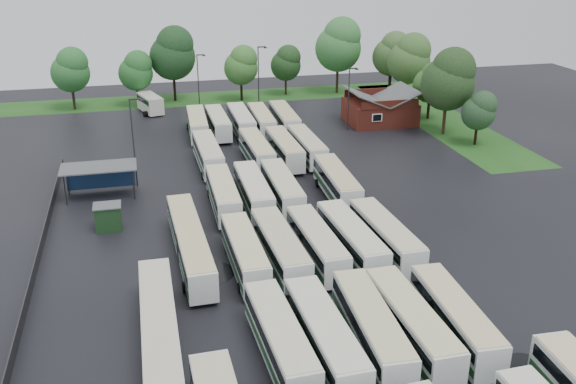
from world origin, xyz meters
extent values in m
plane|color=black|center=(0.00, 0.00, 0.00)|extent=(160.00, 160.00, 0.00)
cube|color=maroon|center=(24.00, 42.80, 1.70)|extent=(10.00, 8.00, 3.40)
cube|color=#4C4F51|center=(21.50, 42.80, 4.30)|extent=(5.07, 8.60, 2.19)
cube|color=#4C4F51|center=(26.50, 42.80, 4.30)|extent=(5.07, 8.60, 2.19)
cube|color=maroon|center=(24.00, 38.80, 3.90)|extent=(9.00, 0.20, 1.20)
cube|color=silver|center=(22.00, 38.75, 2.00)|extent=(1.60, 0.12, 1.20)
cylinder|color=#2D2D30|center=(-20.80, 20.00, 1.70)|extent=(0.16, 0.16, 3.40)
cylinder|color=#2D2D30|center=(-13.60, 20.00, 1.70)|extent=(0.16, 0.16, 3.40)
cylinder|color=#2D2D30|center=(-20.80, 23.20, 1.70)|extent=(0.16, 0.16, 3.40)
cylinder|color=#2D2D30|center=(-13.60, 23.20, 1.70)|extent=(0.16, 0.16, 3.40)
cube|color=#4C4F51|center=(-17.20, 21.60, 3.50)|extent=(8.20, 4.20, 0.15)
cube|color=navy|center=(-17.20, 23.50, 1.60)|extent=(7.60, 0.08, 2.60)
cube|color=#143415|center=(-16.20, 12.60, 1.25)|extent=(2.50, 2.00, 2.50)
cube|color=#4C4F51|center=(-16.20, 12.60, 2.56)|extent=(2.70, 2.20, 0.12)
cube|color=#1F5017|center=(2.00, 64.80, 0.01)|extent=(80.00, 10.00, 0.01)
cube|color=#1F5017|center=(34.00, 42.80, 0.01)|extent=(10.00, 50.00, 0.01)
cube|color=#2D2D30|center=(-22.20, 8.00, 0.60)|extent=(0.10, 50.00, 1.20)
cube|color=silver|center=(-4.32, -12.13, 1.77)|extent=(2.91, 11.72, 2.66)
cube|color=black|center=(-4.32, -12.13, 2.30)|extent=(2.95, 11.26, 0.85)
cube|color=#194321|center=(-4.32, -12.13, 1.18)|extent=(2.95, 11.49, 0.59)
cube|color=beige|center=(-4.32, -12.13, 3.15)|extent=(2.80, 11.37, 0.12)
cylinder|color=black|center=(-4.32, -8.41, 0.44)|extent=(2.47, 0.93, 0.93)
cube|color=silver|center=(-1.32, -12.62, 1.82)|extent=(2.86, 12.04, 2.74)
cube|color=black|center=(-1.32, -12.62, 2.37)|extent=(2.90, 11.56, 0.88)
cube|color=#1D4528|center=(-1.32, -12.62, 1.22)|extent=(2.90, 11.80, 0.60)
cube|color=beige|center=(-1.32, -12.62, 3.24)|extent=(2.75, 11.67, 0.12)
cylinder|color=black|center=(-1.32, -8.79, 0.45)|extent=(2.54, 0.96, 0.96)
cube|color=silver|center=(2.16, -12.36, 1.82)|extent=(3.03, 12.05, 2.74)
cube|color=black|center=(2.16, -12.36, 2.36)|extent=(3.07, 11.57, 0.88)
cube|color=#204527|center=(2.16, -12.36, 1.21)|extent=(3.07, 11.81, 0.60)
cube|color=beige|center=(2.16, -12.36, 3.24)|extent=(2.91, 11.69, 0.12)
cylinder|color=black|center=(2.16, -16.18, 0.45)|extent=(2.54, 0.96, 0.96)
cylinder|color=black|center=(2.16, -8.54, 0.45)|extent=(2.54, 0.96, 0.96)
cube|color=silver|center=(5.06, -12.48, 1.81)|extent=(2.70, 11.94, 2.73)
cube|color=black|center=(5.06, -12.48, 2.35)|extent=(2.75, 11.46, 0.87)
cube|color=#183E22|center=(5.06, -12.48, 1.21)|extent=(2.75, 11.70, 0.60)
cube|color=beige|center=(5.06, -12.48, 3.22)|extent=(2.59, 11.58, 0.12)
cylinder|color=black|center=(5.06, -16.29, 0.45)|extent=(2.53, 0.95, 0.95)
cylinder|color=black|center=(5.06, -8.68, 0.45)|extent=(2.53, 0.95, 0.95)
cube|color=silver|center=(8.47, -12.47, 1.75)|extent=(2.89, 11.58, 2.63)
cube|color=black|center=(8.47, -12.47, 2.27)|extent=(2.93, 11.12, 0.84)
cube|color=#184A23|center=(8.47, -12.47, 1.17)|extent=(2.93, 11.35, 0.58)
cube|color=beige|center=(8.47, -12.47, 3.11)|extent=(2.78, 11.23, 0.11)
cylinder|color=black|center=(8.47, -16.14, 0.43)|extent=(2.44, 0.92, 0.92)
cylinder|color=black|center=(8.47, -8.80, 0.43)|extent=(2.44, 0.92, 0.92)
cube|color=silver|center=(-4.46, 1.10, 1.73)|extent=(2.54, 11.38, 2.60)
cube|color=black|center=(-4.46, 1.10, 2.25)|extent=(2.59, 10.93, 0.83)
cube|color=#204A2D|center=(-4.46, 1.10, 1.15)|extent=(2.58, 11.16, 0.57)
cube|color=beige|center=(-4.46, 1.10, 3.07)|extent=(2.44, 11.04, 0.11)
cylinder|color=black|center=(-4.46, -2.53, 0.43)|extent=(2.41, 0.91, 0.91)
cylinder|color=black|center=(-4.46, 4.74, 0.43)|extent=(2.41, 0.91, 0.91)
cube|color=silver|center=(-1.35, 1.03, 1.82)|extent=(2.93, 12.07, 2.75)
cube|color=black|center=(-1.35, 1.03, 2.37)|extent=(2.97, 11.59, 0.88)
cube|color=#1E4829|center=(-1.35, 1.03, 1.22)|extent=(2.97, 11.83, 0.60)
cube|color=beige|center=(-1.35, 1.03, 3.25)|extent=(2.81, 11.70, 0.12)
cylinder|color=black|center=(-1.35, -2.81, 0.45)|extent=(2.55, 0.96, 0.96)
cylinder|color=black|center=(-1.35, 4.86, 0.45)|extent=(2.55, 0.96, 0.96)
cube|color=silver|center=(2.05, 1.23, 1.76)|extent=(2.83, 11.64, 2.65)
cube|color=black|center=(2.05, 1.23, 2.29)|extent=(2.87, 11.18, 0.85)
cube|color=#1C4024|center=(2.05, 1.23, 1.18)|extent=(2.87, 11.41, 0.58)
cube|color=beige|center=(2.05, 1.23, 3.13)|extent=(2.72, 11.29, 0.12)
cylinder|color=black|center=(2.05, -2.46, 0.43)|extent=(2.46, 0.92, 0.92)
cylinder|color=black|center=(2.05, 4.93, 0.43)|extent=(2.46, 0.92, 0.92)
cube|color=silver|center=(5.28, 1.22, 1.82)|extent=(3.09, 12.10, 2.75)
cube|color=black|center=(5.28, 1.22, 2.37)|extent=(3.13, 11.62, 0.88)
cube|color=#144B24|center=(5.28, 1.22, 1.22)|extent=(3.13, 11.86, 0.60)
cube|color=beige|center=(5.28, 1.22, 3.25)|extent=(2.97, 11.74, 0.12)
cylinder|color=black|center=(5.28, -2.62, 0.45)|extent=(2.55, 0.96, 0.96)
cylinder|color=black|center=(5.28, 5.05, 0.45)|extent=(2.55, 0.96, 0.96)
cube|color=silver|center=(8.49, 1.07, 1.81)|extent=(3.00, 12.02, 2.73)
cube|color=black|center=(8.49, 1.07, 2.36)|extent=(3.04, 11.55, 0.87)
cube|color=#21422B|center=(8.49, 1.07, 1.21)|extent=(3.04, 11.79, 0.60)
cube|color=beige|center=(8.49, 1.07, 3.23)|extent=(2.88, 11.66, 0.12)
cylinder|color=black|center=(8.49, -2.75, 0.45)|extent=(2.53, 0.95, 0.95)
cylinder|color=black|center=(8.49, 4.89, 0.45)|extent=(2.53, 0.95, 0.95)
cube|color=silver|center=(-4.43, 14.71, 1.77)|extent=(2.59, 11.68, 2.67)
cube|color=black|center=(-4.43, 14.71, 2.31)|extent=(2.64, 11.22, 0.85)
cube|color=#15401F|center=(-4.43, 14.71, 1.18)|extent=(2.64, 11.45, 0.59)
cube|color=beige|center=(-4.43, 14.71, 3.16)|extent=(2.49, 11.33, 0.12)
cylinder|color=black|center=(-4.43, 10.98, 0.44)|extent=(2.48, 0.93, 0.93)
cylinder|color=black|center=(-4.43, 18.44, 0.44)|extent=(2.48, 0.93, 0.93)
cube|color=silver|center=(-1.14, 14.75, 1.80)|extent=(2.55, 11.87, 2.72)
cube|color=black|center=(-1.14, 14.75, 2.35)|extent=(2.61, 11.39, 0.87)
cube|color=#22482C|center=(-1.14, 14.75, 1.20)|extent=(2.60, 11.63, 0.60)
cube|color=beige|center=(-1.14, 14.75, 3.21)|extent=(2.45, 11.51, 0.12)
cylinder|color=black|center=(-1.14, 10.96, 0.44)|extent=(2.52, 0.95, 0.95)
cylinder|color=black|center=(-1.14, 18.54, 0.44)|extent=(2.52, 0.95, 0.95)
cube|color=silver|center=(1.99, 14.80, 1.81)|extent=(2.57, 11.90, 2.72)
cube|color=black|center=(1.99, 14.80, 2.35)|extent=(2.63, 11.43, 0.87)
cube|color=#103C19|center=(1.99, 14.80, 1.21)|extent=(2.62, 11.66, 0.60)
cube|color=beige|center=(1.99, 14.80, 3.22)|extent=(2.47, 11.54, 0.12)
cylinder|color=black|center=(1.99, 10.99, 0.45)|extent=(2.52, 0.95, 0.95)
cylinder|color=black|center=(1.99, 18.60, 0.45)|extent=(2.52, 0.95, 0.95)
cube|color=silver|center=(8.26, 14.98, 1.82)|extent=(2.95, 12.06, 2.74)
cube|color=black|center=(8.26, 14.98, 2.37)|extent=(2.99, 11.58, 0.88)
cube|color=#1C4023|center=(8.26, 14.98, 1.22)|extent=(2.99, 11.82, 0.60)
cube|color=#CFBD8A|center=(8.26, 14.98, 3.24)|extent=(2.84, 11.69, 0.12)
cylinder|color=black|center=(8.26, 11.15, 0.45)|extent=(2.54, 0.96, 0.96)
cylinder|color=black|center=(8.26, 18.81, 0.45)|extent=(2.54, 0.96, 0.96)
cube|color=silver|center=(-4.40, 28.18, 1.83)|extent=(2.68, 12.05, 2.75)
cube|color=black|center=(-4.40, 28.18, 2.38)|extent=(2.73, 11.57, 0.88)
cube|color=#21442A|center=(-4.40, 28.18, 1.22)|extent=(2.73, 11.81, 0.61)
cube|color=beige|center=(-4.40, 28.18, 3.25)|extent=(2.58, 11.69, 0.12)
cylinder|color=black|center=(-4.40, 24.34, 0.45)|extent=(2.55, 0.96, 0.96)
cylinder|color=black|center=(-4.40, 32.03, 0.45)|extent=(2.55, 0.96, 0.96)
cube|color=silver|center=(1.81, 28.35, 1.78)|extent=(2.65, 11.72, 2.68)
cube|color=black|center=(1.81, 28.35, 2.31)|extent=(2.70, 11.26, 0.86)
cube|color=#134020|center=(1.81, 28.35, 1.19)|extent=(2.69, 11.49, 0.59)
cube|color=beige|center=(1.81, 28.35, 3.16)|extent=(2.54, 11.37, 0.12)
cylinder|color=black|center=(1.81, 24.61, 0.44)|extent=(2.48, 0.93, 0.93)
cylinder|color=black|center=(1.81, 32.09, 0.44)|extent=(2.48, 0.93, 0.93)
cube|color=silver|center=(5.36, 28.14, 1.79)|extent=(2.64, 11.83, 2.70)
cube|color=black|center=(5.36, 28.14, 2.33)|extent=(2.69, 11.35, 0.86)
cube|color=#1A4626|center=(5.36, 28.14, 1.20)|extent=(2.68, 11.59, 0.59)
cube|color=#D0C28B|center=(5.36, 28.14, 3.19)|extent=(2.53, 11.47, 0.12)
cylinder|color=black|center=(5.36, 24.37, 0.44)|extent=(2.51, 0.94, 0.94)
cylinder|color=black|center=(5.36, 31.91, 0.44)|extent=(2.51, 0.94, 0.94)
cube|color=silver|center=(8.44, 28.49, 1.76)|extent=(2.55, 11.63, 2.66)
cube|color=black|center=(8.44, 28.49, 2.30)|extent=(2.60, 11.17, 0.85)
cube|color=#1F4427|center=(8.44, 28.49, 1.18)|extent=(2.59, 11.40, 0.58)
cube|color=beige|center=(8.44, 28.49, 3.14)|extent=(2.45, 11.28, 0.12)
cylinder|color=black|center=(8.44, 24.77, 0.44)|extent=(2.47, 0.93, 0.93)
cylinder|color=black|center=(8.44, 32.20, 0.44)|extent=(2.47, 0.93, 0.93)
cube|color=silver|center=(-4.27, 42.15, 1.79)|extent=(2.96, 11.88, 2.70)
cube|color=black|center=(-4.27, 42.15, 2.33)|extent=(3.00, 11.41, 0.86)
cube|color=#164D22|center=(-4.27, 42.15, 1.20)|extent=(3.00, 11.64, 0.59)
cube|color=beige|center=(-4.27, 42.15, 3.19)|extent=(2.85, 11.52, 0.12)
cylinder|color=black|center=(-4.27, 38.38, 0.44)|extent=(2.50, 0.94, 0.94)
cylinder|color=black|center=(-4.27, 45.92, 0.44)|extent=(2.50, 0.94, 0.94)
cube|color=silver|center=(-1.24, 42.28, 1.75)|extent=(2.47, 11.49, 2.63)
cube|color=black|center=(-1.24, 42.28, 2.27)|extent=(2.52, 11.03, 0.84)
cube|color=#164F28|center=(-1.24, 42.28, 1.17)|extent=(2.51, 11.26, 0.58)
cube|color=beige|center=(-1.24, 42.28, 3.11)|extent=(2.37, 11.14, 0.11)
cylinder|color=black|center=(-1.24, 38.61, 0.43)|extent=(2.44, 0.92, 0.92)
cylinder|color=black|center=(-1.24, 45.95, 0.43)|extent=(2.44, 0.92, 0.92)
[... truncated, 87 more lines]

